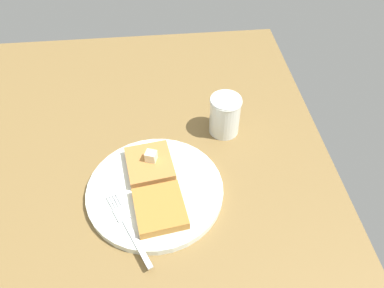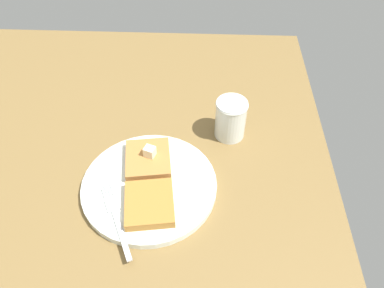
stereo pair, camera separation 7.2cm
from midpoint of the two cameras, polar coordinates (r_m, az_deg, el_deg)
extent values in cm
cube|color=brown|center=(78.90, -11.16, -1.88)|extent=(94.04, 94.04, 1.94)
cylinder|color=silver|center=(70.56, -3.59, -6.54)|extent=(25.26, 25.26, 1.44)
torus|color=gray|center=(70.31, -3.60, -6.38)|extent=(25.26, 25.26, 0.80)
cube|color=#AF7439|center=(72.51, -3.89, -2.50)|extent=(10.56, 9.78, 1.82)
cube|color=#AA722F|center=(66.25, -3.38, -9.27)|extent=(10.56, 9.78, 1.82)
cube|color=#F3E8C2|center=(71.26, -3.60, -1.31)|extent=(2.38, 2.50, 2.00)
cube|color=silver|center=(64.33, -7.47, -13.75)|extent=(9.46, 5.00, 0.36)
cube|color=silver|center=(67.73, -9.08, -9.31)|extent=(3.46, 3.17, 0.36)
cube|color=silver|center=(69.42, -10.42, -7.58)|extent=(3.04, 1.63, 0.36)
cube|color=silver|center=(69.45, -9.98, -7.45)|extent=(3.04, 1.63, 0.36)
cube|color=silver|center=(69.49, -9.54, -7.32)|extent=(3.04, 1.63, 0.36)
cube|color=silver|center=(69.53, -9.10, -7.19)|extent=(3.04, 1.63, 0.36)
cylinder|color=#391907|center=(79.26, 8.42, 2.80)|extent=(5.85, 5.85, 5.49)
cylinder|color=silver|center=(78.14, 8.55, 3.66)|extent=(6.36, 6.36, 8.77)
torus|color=silver|center=(75.53, 8.87, 5.83)|extent=(6.61, 6.61, 0.50)
camera|label=1|loc=(0.04, -87.13, 3.07)|focal=35.00mm
camera|label=2|loc=(0.04, 92.87, -3.07)|focal=35.00mm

